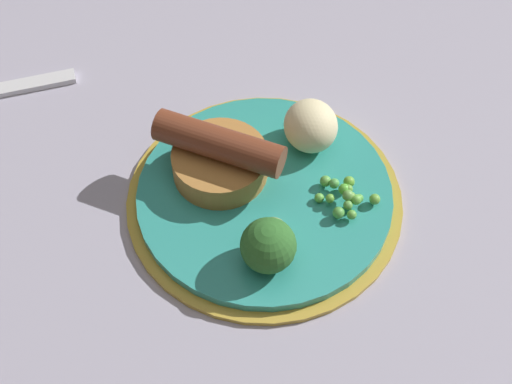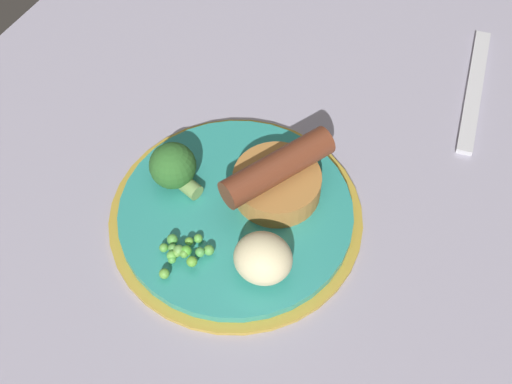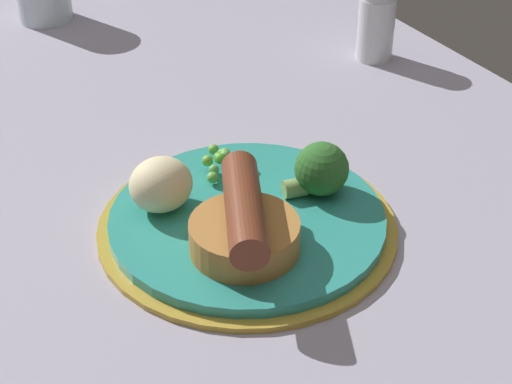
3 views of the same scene
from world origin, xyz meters
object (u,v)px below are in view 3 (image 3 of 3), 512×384
object	(u,v)px
sausage_pudding	(244,227)
salt_shaker	(376,24)
broccoli_floret_near	(320,170)
pea_pile	(224,161)
potato_chunk_0	(161,184)
dinner_plate	(247,224)

from	to	relation	value
sausage_pudding	salt_shaker	distance (cm)	38.03
sausage_pudding	salt_shaker	world-z (taller)	salt_shaker
sausage_pudding	broccoli_floret_near	distance (cm)	9.68
pea_pile	broccoli_floret_near	world-z (taller)	broccoli_floret_near
broccoli_floret_near	potato_chunk_0	world-z (taller)	same
dinner_plate	pea_pile	world-z (taller)	pea_pile
sausage_pudding	pea_pile	size ratio (longest dim) A/B	2.06
dinner_plate	salt_shaker	size ratio (longest dim) A/B	3.00
dinner_plate	sausage_pudding	size ratio (longest dim) A/B	2.12
sausage_pudding	pea_pile	world-z (taller)	sausage_pudding
potato_chunk_0	sausage_pudding	bearing A→B (deg)	20.30
sausage_pudding	potato_chunk_0	bearing A→B (deg)	-134.23
dinner_plate	pea_pile	distance (cm)	6.98
sausage_pudding	potato_chunk_0	distance (cm)	8.55
dinner_plate	sausage_pudding	bearing A→B (deg)	-32.26
sausage_pudding	broccoli_floret_near	bearing A→B (deg)	136.87
dinner_plate	potato_chunk_0	xyz separation A→B (cm)	(-4.35, -5.28, 3.00)
dinner_plate	potato_chunk_0	world-z (taller)	potato_chunk_0
salt_shaker	pea_pile	bearing A→B (deg)	-62.36
pea_pile	broccoli_floret_near	xyz separation A→B (cm)	(6.73, 5.22, 1.20)
salt_shaker	sausage_pudding	bearing A→B (deg)	-51.25
potato_chunk_0	salt_shaker	world-z (taller)	salt_shaker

